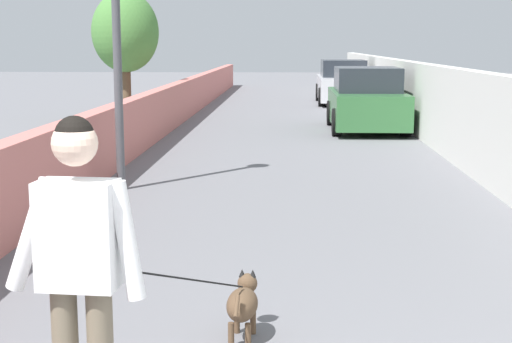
% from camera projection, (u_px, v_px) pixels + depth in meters
% --- Properties ---
extents(ground_plane, '(80.00, 80.00, 0.00)m').
position_uv_depth(ground_plane, '(290.00, 142.00, 16.28)').
color(ground_plane, slate).
extents(wall_left, '(48.00, 0.30, 1.07)m').
position_uv_depth(wall_left, '(132.00, 127.00, 14.35)').
color(wall_left, '#CC726B').
rests_on(wall_left, ground).
extents(fence_right, '(48.00, 0.30, 1.67)m').
position_uv_depth(fence_right, '(452.00, 113.00, 14.04)').
color(fence_right, silver).
rests_on(fence_right, ground).
extents(tree_left_near, '(1.87, 1.87, 3.55)m').
position_uv_depth(tree_left_near, '(125.00, 33.00, 21.00)').
color(tree_left_near, brown).
rests_on(tree_left_near, ground).
extents(person_skateboarder, '(0.25, 0.71, 1.69)m').
position_uv_depth(person_skateboarder, '(79.00, 259.00, 3.64)').
color(person_skateboarder, '#726651').
rests_on(person_skateboarder, skateboard).
extents(dog, '(1.98, 0.82, 1.06)m').
position_uv_depth(dog, '(242.00, 302.00, 5.38)').
color(dog, brown).
rests_on(dog, ground).
extents(car_near, '(3.81, 1.80, 1.54)m').
position_uv_depth(car_near, '(367.00, 101.00, 18.35)').
color(car_near, '#336B38').
rests_on(car_near, ground).
extents(car_far, '(4.15, 1.80, 1.54)m').
position_uv_depth(car_far, '(343.00, 83.00, 26.62)').
color(car_far, silver).
rests_on(car_far, ground).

